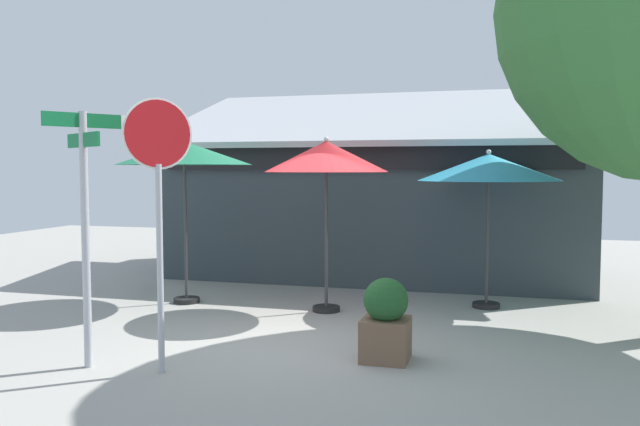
# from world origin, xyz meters

# --- Properties ---
(ground_plane) EXTENTS (28.00, 28.00, 0.10)m
(ground_plane) POSITION_xyz_m (0.00, 0.00, -0.05)
(ground_plane) COLOR #9E9B93
(cafe_building) EXTENTS (8.90, 4.55, 4.14)m
(cafe_building) POSITION_xyz_m (0.13, 5.63, 1.52)
(cafe_building) COLOR #333D42
(cafe_building) RESTS_ON ground
(street_sign_post) EXTENTS (0.76, 0.81, 2.91)m
(street_sign_post) POSITION_xyz_m (-1.85, -1.87, 1.79)
(street_sign_post) COLOR #A8AAB2
(street_sign_post) RESTS_ON ground
(stop_sign) EXTENTS (0.53, 0.59, 3.04)m
(stop_sign) POSITION_xyz_m (-0.94, -1.84, 2.12)
(stop_sign) COLOR #A8AAB2
(stop_sign) RESTS_ON ground
(patio_umbrella_forest_green_left) EXTENTS (2.26, 2.26, 2.79)m
(patio_umbrella_forest_green_left) POSITION_xyz_m (-2.44, 1.66, 2.50)
(patio_umbrella_forest_green_left) COLOR black
(patio_umbrella_forest_green_left) RESTS_ON ground
(patio_umbrella_crimson_center) EXTENTS (1.95, 1.95, 2.77)m
(patio_umbrella_crimson_center) POSITION_xyz_m (0.01, 1.65, 2.43)
(patio_umbrella_crimson_center) COLOR black
(patio_umbrella_crimson_center) RESTS_ON ground
(patio_umbrella_teal_right) EXTENTS (2.28, 2.28, 2.58)m
(patio_umbrella_teal_right) POSITION_xyz_m (2.47, 2.61, 2.27)
(patio_umbrella_teal_right) COLOR black
(patio_umbrella_teal_right) RESTS_ON ground
(sidewalk_planter) EXTENTS (0.55, 0.55, 0.98)m
(sidewalk_planter) POSITION_xyz_m (1.38, -0.70, 0.48)
(sidewalk_planter) COLOR brown
(sidewalk_planter) RESTS_ON ground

